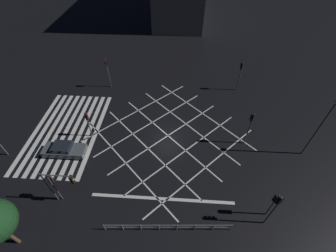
# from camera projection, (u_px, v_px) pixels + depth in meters

# --- Properties ---
(ground_plane) EXTENTS (200.00, 200.00, 0.00)m
(ground_plane) POSITION_uv_depth(u_px,v_px,m) (168.00, 136.00, 26.21)
(ground_plane) COLOR black
(road_markings) EXTENTS (19.87, 25.94, 0.01)m
(road_markings) POSITION_uv_depth(u_px,v_px,m) (96.00, 134.00, 26.34)
(road_markings) COLOR silver
(road_markings) RESTS_ON ground_plane
(traffic_light_sw_main) EXTENTS (0.39, 0.36, 4.57)m
(traffic_light_sw_main) POSITION_uv_depth(u_px,v_px,m) (107.00, 67.00, 30.57)
(traffic_light_sw_main) COLOR #424244
(traffic_light_sw_main) RESTS_ON ground_plane
(traffic_light_nw_cross) EXTENTS (0.36, 0.39, 4.38)m
(traffic_light_nw_cross) POSITION_uv_depth(u_px,v_px,m) (240.00, 71.00, 30.20)
(traffic_light_nw_cross) COLOR #424244
(traffic_light_nw_cross) RESTS_ON ground_plane
(traffic_light_se_main) EXTENTS (0.39, 0.36, 3.57)m
(traffic_light_se_main) POSITION_uv_depth(u_px,v_px,m) (53.00, 184.00, 18.97)
(traffic_light_se_main) COLOR #424244
(traffic_light_se_main) RESTS_ON ground_plane
(traffic_light_ne_main) EXTENTS (0.39, 0.36, 4.46)m
(traffic_light_ne_main) POSITION_uv_depth(u_px,v_px,m) (276.00, 205.00, 17.00)
(traffic_light_ne_main) COLOR #424244
(traffic_light_ne_main) RESTS_ON ground_plane
(traffic_light_ne_cross) EXTENTS (0.36, 0.39, 3.49)m
(traffic_light_ne_cross) POSITION_uv_depth(u_px,v_px,m) (274.00, 201.00, 17.95)
(traffic_light_ne_cross) COLOR #424244
(traffic_light_ne_cross) RESTS_ON ground_plane
(traffic_light_se_cross) EXTENTS (0.36, 2.71, 4.35)m
(traffic_light_se_cross) POSITION_uv_depth(u_px,v_px,m) (61.00, 182.00, 18.34)
(traffic_light_se_cross) COLOR #424244
(traffic_light_se_cross) RESTS_ON ground_plane
(traffic_light_median_south) EXTENTS (0.36, 0.39, 3.59)m
(traffic_light_median_south) POSITION_uv_depth(u_px,v_px,m) (88.00, 120.00, 24.36)
(traffic_light_median_south) COLOR #424244
(traffic_light_median_south) RESTS_ON ground_plane
(traffic_light_median_north) EXTENTS (0.36, 0.39, 4.46)m
(traffic_light_median_north) POSITION_uv_depth(u_px,v_px,m) (250.00, 123.00, 23.17)
(traffic_light_median_north) COLOR #424244
(traffic_light_median_north) RESTS_ON ground_plane
(street_lamp_east) EXTENTS (0.52, 0.52, 7.54)m
(street_lamp_east) POSITION_uv_depth(u_px,v_px,m) (326.00, 117.00, 20.53)
(street_lamp_east) COLOR #424244
(street_lamp_east) RESTS_ON ground_plane
(waiting_car) EXTENTS (1.73, 4.47, 1.36)m
(waiting_car) POSITION_uv_depth(u_px,v_px,m) (64.00, 150.00, 23.95)
(waiting_car) COLOR #474C51
(waiting_car) RESTS_ON ground_plane
(pedestrian_railing) EXTENTS (0.73, 10.47, 1.05)m
(pedestrian_railing) POSITION_uv_depth(u_px,v_px,m) (168.00, 227.00, 18.32)
(pedestrian_railing) COLOR #9EA0A5
(pedestrian_railing) RESTS_ON ground_plane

